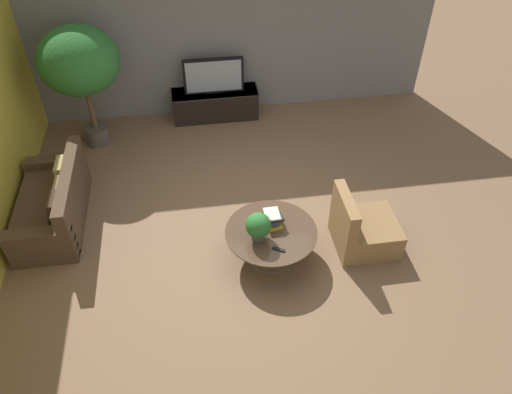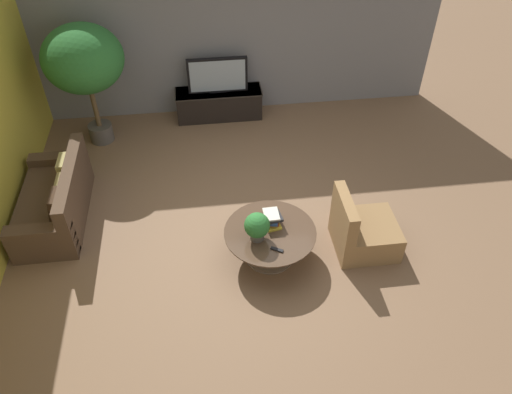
% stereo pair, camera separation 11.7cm
% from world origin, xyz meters
% --- Properties ---
extents(ground_plane, '(24.00, 24.00, 0.00)m').
position_xyz_m(ground_plane, '(0.00, 0.00, 0.00)').
color(ground_plane, brown).
extents(back_wall_stone, '(7.40, 0.12, 3.00)m').
position_xyz_m(back_wall_stone, '(0.00, 3.26, 1.50)').
color(back_wall_stone, slate).
rests_on(back_wall_stone, ground).
extents(media_console, '(1.53, 0.50, 0.52)m').
position_xyz_m(media_console, '(-0.19, 2.94, 0.27)').
color(media_console, black).
rests_on(media_console, ground).
extents(television, '(1.04, 0.13, 0.62)m').
position_xyz_m(television, '(-0.19, 2.94, 0.82)').
color(television, black).
rests_on(television, media_console).
extents(coffee_table, '(1.18, 1.18, 0.46)m').
position_xyz_m(coffee_table, '(0.22, -0.54, 0.32)').
color(coffee_table, '#756656').
rests_on(coffee_table, ground).
extents(couch_by_wall, '(0.84, 1.73, 0.84)m').
position_xyz_m(couch_by_wall, '(-2.64, 0.57, 0.29)').
color(couch_by_wall, '#4C3828').
rests_on(couch_by_wall, ground).
extents(armchair_wicker, '(0.80, 0.76, 0.86)m').
position_xyz_m(armchair_wicker, '(1.45, -0.51, 0.27)').
color(armchair_wicker, olive).
rests_on(armchair_wicker, ground).
extents(potted_palm_tall, '(1.24, 1.24, 2.02)m').
position_xyz_m(potted_palm_tall, '(-2.24, 2.45, 1.46)').
color(potted_palm_tall, '#514C47').
rests_on(potted_palm_tall, ground).
extents(potted_plant_tabletop, '(0.32, 0.32, 0.39)m').
position_xyz_m(potted_plant_tabletop, '(0.04, -0.63, 0.67)').
color(potted_plant_tabletop, '#514C47').
rests_on(potted_plant_tabletop, coffee_table).
extents(book_stack, '(0.25, 0.31, 0.17)m').
position_xyz_m(book_stack, '(0.26, -0.40, 0.54)').
color(book_stack, gold).
rests_on(book_stack, coffee_table).
extents(remote_black, '(0.16, 0.11, 0.02)m').
position_xyz_m(remote_black, '(0.25, -0.86, 0.47)').
color(remote_black, black).
rests_on(remote_black, coffee_table).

